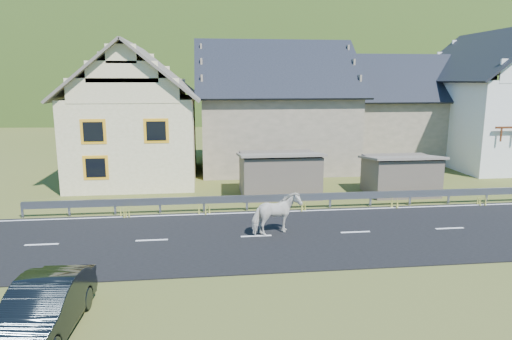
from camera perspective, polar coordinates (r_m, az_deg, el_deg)
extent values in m
plane|color=#47511A|center=(18.84, 12.30, -7.71)|extent=(160.00, 160.00, 0.00)
cube|color=black|center=(18.84, 12.31, -7.65)|extent=(60.00, 7.00, 0.04)
cube|color=silver|center=(18.83, 12.31, -7.58)|extent=(60.00, 6.60, 0.01)
cube|color=#93969B|center=(22.04, 9.28, -3.26)|extent=(28.00, 0.08, 0.34)
cube|color=#93969B|center=(22.74, -27.18, -4.52)|extent=(0.10, 0.06, 0.70)
cube|color=#93969B|center=(22.12, -22.31, -4.53)|extent=(0.10, 0.06, 0.70)
cube|color=#93969B|center=(21.66, -17.20, -4.50)|extent=(0.10, 0.06, 0.70)
cube|color=#93969B|center=(21.38, -11.91, -4.44)|extent=(0.10, 0.06, 0.70)
cube|color=#93969B|center=(21.29, -6.53, -4.34)|extent=(0.10, 0.06, 0.70)
cube|color=#93969B|center=(21.38, -1.15, -4.20)|extent=(0.10, 0.06, 0.70)
cube|color=#93969B|center=(21.66, 4.14, -4.02)|extent=(0.10, 0.06, 0.70)
cube|color=#93969B|center=(22.12, 9.24, -3.82)|extent=(0.10, 0.06, 0.70)
cube|color=#93969B|center=(22.74, 14.11, -3.60)|extent=(0.10, 0.06, 0.70)
cube|color=#93969B|center=(23.52, 18.68, -3.37)|extent=(0.10, 0.06, 0.70)
cube|color=#93969B|center=(24.43, 22.93, -3.14)|extent=(0.10, 0.06, 0.70)
cube|color=#93969B|center=(25.48, 26.85, -2.91)|extent=(0.10, 0.06, 0.70)
cube|color=#665B4C|center=(24.16, 2.92, -0.58)|extent=(4.30, 3.30, 2.40)
cube|color=#665B4C|center=(25.61, 17.60, -0.65)|extent=(3.80, 2.90, 2.20)
cube|color=#FFEDBA|center=(29.31, -14.58, 3.92)|extent=(7.00, 9.00, 5.00)
cube|color=#F2A51C|center=(25.09, -19.67, 4.54)|extent=(1.30, 0.12, 1.30)
cube|color=#F2A51C|center=(24.58, -12.36, 4.81)|extent=(1.30, 0.12, 1.30)
cube|color=#F2A51C|center=(25.36, -19.39, 0.28)|extent=(1.30, 0.12, 1.30)
cube|color=gray|center=(30.91, -18.33, 11.63)|extent=(0.70, 0.70, 2.40)
cube|color=gray|center=(32.40, 2.18, 4.93)|extent=(10.00, 9.00, 5.00)
cube|color=gray|center=(37.18, 17.15, 4.94)|extent=(9.00, 8.00, 4.60)
cube|color=silver|center=(37.41, 27.55, 5.29)|extent=(8.00, 10.00, 6.00)
ellipsoid|color=black|center=(198.84, -3.52, 3.63)|extent=(440.00, 280.00, 260.00)
ellipsoid|color=black|center=(135.96, -28.32, 9.85)|extent=(76.00, 50.00, 28.00)
imported|color=beige|center=(17.95, 2.55, -5.52)|extent=(1.58, 2.14, 1.64)
imported|color=black|center=(12.39, -25.07, -15.51)|extent=(1.62, 4.12, 1.34)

